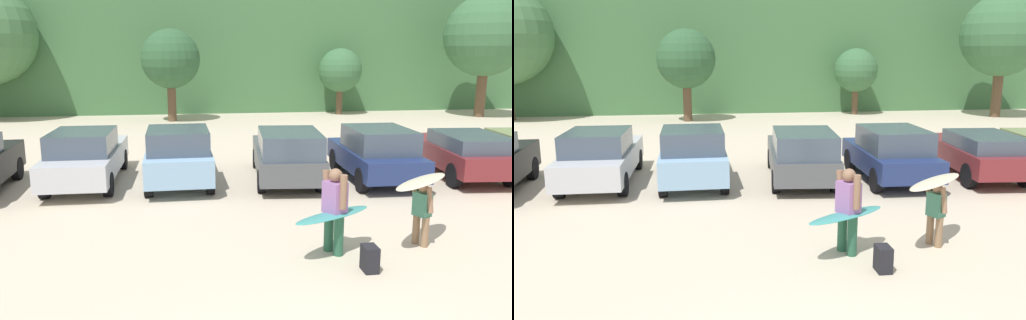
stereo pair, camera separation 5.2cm
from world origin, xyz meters
The scene contains 14 objects.
hillside_ridge centered at (0.00, 32.46, 3.92)m, with size 108.00×12.00×7.83m, color #427042.
tree_right centered at (-2.26, 23.44, 3.26)m, with size 3.10×3.10×4.84m.
tree_far_right centered at (7.50, 25.13, 2.57)m, with size 2.53×2.53×3.85m.
tree_far_left centered at (15.13, 22.91, 4.51)m, with size 4.51×4.51×6.79m.
parked_car_silver centered at (-4.40, 10.48, 0.79)m, with size 1.83×4.77×1.55m.
parked_car_sky_blue centered at (-1.82, 10.05, 0.83)m, with size 1.86×4.07×1.63m.
parked_car_dark_gray centered at (1.25, 9.91, 0.80)m, with size 2.17×4.66×1.56m.
parked_car_navy centered at (3.82, 9.66, 0.81)m, with size 1.88×4.07×1.56m.
parked_car_maroon centered at (6.57, 9.81, 0.75)m, with size 2.13×4.57×1.35m.
person_adult centered at (1.05, 4.54, 0.91)m, with size 0.43×0.61×1.61m.
person_child centered at (2.83, 4.68, 0.70)m, with size 0.34×0.54×1.24m.
surfboard_teal centered at (1.01, 4.47, 0.76)m, with size 1.81×1.33×0.12m.
surfboard_cream centered at (2.76, 4.65, 1.28)m, with size 1.73×1.58×0.12m.
backpack_dropped centered at (1.44, 3.67, 0.22)m, with size 0.24×0.34×0.45m.
Camera 1 is at (-1.62, -4.09, 3.68)m, focal length 35.72 mm.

